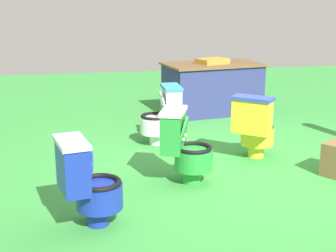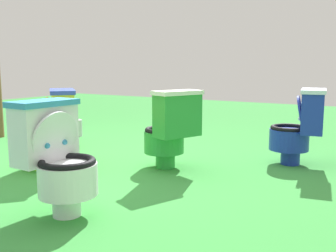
{
  "view_description": "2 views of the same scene",
  "coord_description": "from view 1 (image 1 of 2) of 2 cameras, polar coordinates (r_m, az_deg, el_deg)",
  "views": [
    {
      "loc": [
        -1.72,
        -4.71,
        1.77
      ],
      "look_at": [
        -0.79,
        -0.15,
        0.53
      ],
      "focal_mm": 52.3,
      "sensor_mm": 36.0,
      "label": 1
    },
    {
      "loc": [
        -2.51,
        2.71,
        0.95
      ],
      "look_at": [
        -0.82,
        -0.03,
        0.45
      ],
      "focal_mm": 42.62,
      "sensor_mm": 36.0,
      "label": 2
    }
  ],
  "objects": [
    {
      "name": "toilet_blue",
      "position": [
        3.87,
        -9.4,
        -6.43
      ],
      "size": [
        0.56,
        0.49,
        0.73
      ],
      "rotation": [
        0.0,
        0.0,
        4.9
      ],
      "color": "#192D9E",
      "rests_on": "ground"
    },
    {
      "name": "toilet_white",
      "position": [
        5.97,
        -0.62,
        1.38
      ],
      "size": [
        0.51,
        0.44,
        0.73
      ],
      "rotation": [
        0.0,
        0.0,
        1.54
      ],
      "color": "white",
      "rests_on": "ground"
    },
    {
      "name": "toilet_green",
      "position": [
        4.72,
        1.9,
        -2.28
      ],
      "size": [
        0.6,
        0.55,
        0.73
      ],
      "rotation": [
        0.0,
        0.0,
        4.34
      ],
      "color": "green",
      "rests_on": "ground"
    },
    {
      "name": "ground",
      "position": [
        5.32,
        8.05,
        -4.67
      ],
      "size": [
        14.0,
        14.0,
        0.0
      ],
      "primitive_type": "plane",
      "color": "green"
    },
    {
      "name": "vendor_table",
      "position": [
        7.65,
        5.18,
        4.47
      ],
      "size": [
        1.58,
        1.08,
        0.85
      ],
      "rotation": [
        0.0,
        0.0,
        0.16
      ],
      "color": "navy",
      "rests_on": "ground"
    },
    {
      "name": "toilet_yellow",
      "position": [
        5.5,
        10.09,
        -0.03
      ],
      "size": [
        0.63,
        0.63,
        0.73
      ],
      "rotation": [
        0.0,
        0.0,
        5.56
      ],
      "color": "yellow",
      "rests_on": "ground"
    }
  ]
}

